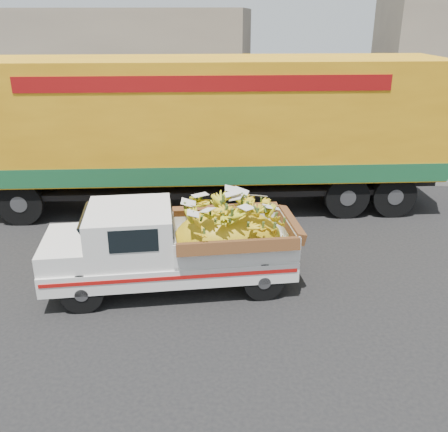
# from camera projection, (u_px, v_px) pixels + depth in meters

# --- Properties ---
(ground) EXTENTS (100.00, 100.00, 0.00)m
(ground) POSITION_uv_depth(u_px,v_px,m) (147.00, 280.00, 9.66)
(ground) COLOR black
(ground) RESTS_ON ground
(curb) EXTENTS (60.00, 0.25, 0.15)m
(curb) POSITION_uv_depth(u_px,v_px,m) (198.00, 175.00, 15.71)
(curb) COLOR gray
(curb) RESTS_ON ground
(sidewalk) EXTENTS (60.00, 4.00, 0.14)m
(sidewalk) POSITION_uv_depth(u_px,v_px,m) (207.00, 157.00, 17.65)
(sidewalk) COLOR gray
(sidewalk) RESTS_ON ground
(building_left) EXTENTS (18.00, 6.00, 5.00)m
(building_left) POSITION_uv_depth(u_px,v_px,m) (51.00, 67.00, 22.93)
(building_left) COLOR gray
(building_left) RESTS_ON ground
(pickup_truck) EXTENTS (4.76, 2.64, 1.58)m
(pickup_truck) POSITION_uv_depth(u_px,v_px,m) (189.00, 243.00, 9.21)
(pickup_truck) COLOR black
(pickup_truck) RESTS_ON ground
(semi_trailer) EXTENTS (12.07, 4.35, 3.80)m
(semi_trailer) POSITION_uv_depth(u_px,v_px,m) (206.00, 127.00, 12.63)
(semi_trailer) COLOR black
(semi_trailer) RESTS_ON ground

